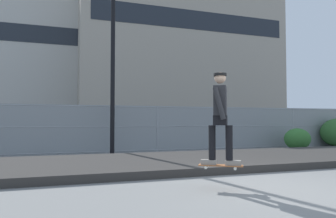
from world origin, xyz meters
The scene contains 11 objects.
ground_plane centered at (0.00, 0.00, 0.00)m, with size 120.00×120.00×0.00m, color slate.
gravel_berm centered at (0.00, 3.34, 0.09)m, with size 14.44×3.69×0.19m, color #33302D.
skateboard centered at (-0.81, 0.24, 0.43)m, with size 0.78×0.60×0.07m.
skater centered at (-0.81, 0.24, 1.40)m, with size 0.66×0.61×1.70m.
chain_fence centered at (0.00, 7.19, 0.93)m, with size 27.13×0.06×1.85m.
street_lamp centered at (-1.95, 6.32, 4.56)m, with size 0.44×0.44×7.41m.
parked_car_near centered at (-3.11, 10.03, 0.84)m, with size 4.54×2.23×1.66m.
parked_car_mid centered at (2.28, 10.13, 0.84)m, with size 4.51×2.17×1.66m.
office_block centered at (11.93, 38.92, 11.54)m, with size 28.52×15.73×23.08m.
shrub_left centered at (5.98, 6.02, 0.46)m, with size 1.19×0.97×0.92m.
shrub_center centered at (6.25, 6.26, 0.41)m, with size 1.05×0.86×0.81m.
Camera 1 is at (-3.45, -4.74, 1.25)m, focal length 32.42 mm.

